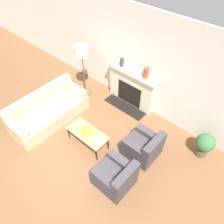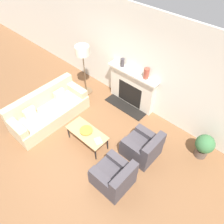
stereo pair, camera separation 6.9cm
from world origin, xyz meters
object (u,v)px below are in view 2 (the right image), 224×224
(couch, at_px, (48,110))
(armchair_far, at_px, (143,147))
(coffee_table, at_px, (87,133))
(book, at_px, (98,141))
(fireplace, at_px, (132,89))
(floor_lamp, at_px, (83,55))
(armchair_near, at_px, (114,177))
(mantel_vase_left, at_px, (122,63))
(potted_plant, at_px, (204,145))
(bowl, at_px, (86,130))
(mantel_vase_center_left, at_px, (146,73))

(couch, distance_m, armchair_far, 2.83)
(coffee_table, distance_m, book, 0.41)
(fireplace, height_order, floor_lamp, floor_lamp)
(book, bearing_deg, armchair_near, -0.43)
(armchair_far, bearing_deg, book, -51.83)
(armchair_near, xyz_separation_m, mantel_vase_left, (-1.80, 2.36, 0.98))
(couch, height_order, book, couch)
(armchair_near, bearing_deg, floor_lamp, -122.39)
(floor_lamp, bearing_deg, potted_plant, 3.41)
(fireplace, height_order, book, fireplace)
(bowl, height_order, mantel_vase_left, mantel_vase_left)
(book, xyz_separation_m, potted_plant, (1.95, 1.64, -0.05))
(bowl, bearing_deg, armchair_far, 26.55)
(armchair_far, relative_size, floor_lamp, 0.49)
(coffee_table, bearing_deg, couch, -175.18)
(book, bearing_deg, floor_lamp, 167.99)
(floor_lamp, distance_m, potted_plant, 4.04)
(mantel_vase_left, bearing_deg, coffee_table, -74.50)
(coffee_table, distance_m, potted_plant, 2.87)
(mantel_vase_left, height_order, potted_plant, mantel_vase_left)
(fireplace, bearing_deg, bowl, -86.92)
(armchair_far, bearing_deg, bowl, -63.45)
(armchair_far, distance_m, mantel_vase_center_left, 1.92)
(armchair_far, height_order, mantel_vase_left, mantel_vase_left)
(bowl, relative_size, mantel_vase_left, 1.30)
(couch, distance_m, coffee_table, 1.48)
(couch, bearing_deg, armchair_near, -95.42)
(coffee_table, height_order, book, book)
(bowl, height_order, floor_lamp, floor_lamp)
(fireplace, xyz_separation_m, floor_lamp, (-1.41, -0.56, 0.80))
(fireplace, xyz_separation_m, armchair_near, (1.40, -2.34, -0.26))
(couch, height_order, coffee_table, couch)
(armchair_far, relative_size, bowl, 2.49)
(armchair_near, xyz_separation_m, armchair_far, (0.00, 1.04, 0.00))
(couch, distance_m, armchair_near, 2.74)
(couch, height_order, mantel_vase_left, mantel_vase_left)
(couch, bearing_deg, floor_lamp, 3.36)
(mantel_vase_left, bearing_deg, floor_lamp, -150.43)
(mantel_vase_center_left, height_order, potted_plant, mantel_vase_center_left)
(couch, bearing_deg, armchair_far, -73.90)
(fireplace, bearing_deg, potted_plant, -7.42)
(bowl, distance_m, floor_lamp, 2.24)
(fireplace, relative_size, bowl, 5.01)
(armchair_near, bearing_deg, armchair_far, 180.00)
(couch, xyz_separation_m, mantel_vase_center_left, (1.74, 2.10, 1.00))
(book, bearing_deg, fireplace, 129.25)
(couch, bearing_deg, mantel_vase_left, -23.66)
(armchair_far, bearing_deg, couch, -73.90)
(mantel_vase_left, xyz_separation_m, mantel_vase_center_left, (0.82, 0.00, 0.03))
(floor_lamp, bearing_deg, armchair_far, -14.74)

